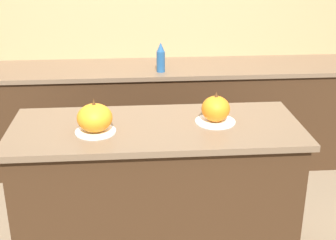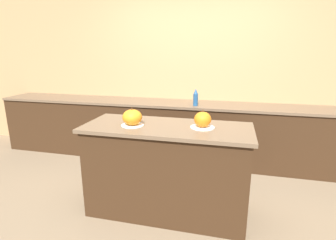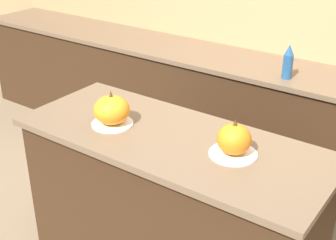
# 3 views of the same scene
# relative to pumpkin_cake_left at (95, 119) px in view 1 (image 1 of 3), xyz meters

# --- Properties ---
(wall_back) EXTENTS (8.00, 0.06, 2.50)m
(wall_back) POSITION_rel_pumpkin_cake_left_xyz_m (0.33, 1.75, 0.25)
(wall_back) COLOR tan
(wall_back) RESTS_ON ground_plane
(kitchen_island) EXTENTS (1.62, 0.66, 0.92)m
(kitchen_island) POSITION_rel_pumpkin_cake_left_xyz_m (0.33, 0.07, -0.54)
(kitchen_island) COLOR #382314
(kitchen_island) RESTS_ON ground_plane
(back_counter) EXTENTS (6.00, 0.60, 0.88)m
(back_counter) POSITION_rel_pumpkin_cake_left_xyz_m (0.33, 1.42, -0.56)
(back_counter) COLOR #382314
(back_counter) RESTS_ON ground_plane
(pumpkin_cake_left) EXTENTS (0.22, 0.22, 0.19)m
(pumpkin_cake_left) POSITION_rel_pumpkin_cake_left_xyz_m (0.00, 0.00, 0.00)
(pumpkin_cake_left) COLOR white
(pumpkin_cake_left) RESTS_ON kitchen_island
(pumpkin_cake_right) EXTENTS (0.23, 0.23, 0.18)m
(pumpkin_cake_right) POSITION_rel_pumpkin_cake_left_xyz_m (0.67, 0.09, -0.00)
(pumpkin_cake_right) COLOR white
(pumpkin_cake_right) RESTS_ON kitchen_island
(bottle_tall) EXTENTS (0.07, 0.07, 0.24)m
(bottle_tall) POSITION_rel_pumpkin_cake_left_xyz_m (0.43, 1.27, -0.01)
(bottle_tall) COLOR #235184
(bottle_tall) RESTS_ON back_counter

